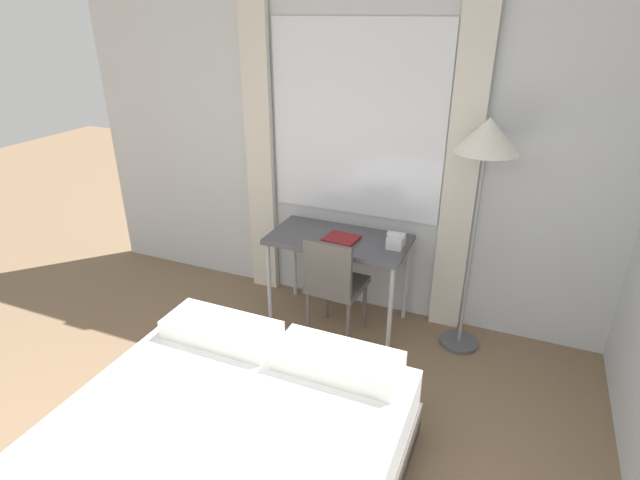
% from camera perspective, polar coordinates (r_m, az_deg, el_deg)
% --- Properties ---
extents(wall_back_with_window, '(5.07, 0.13, 2.70)m').
position_cam_1_polar(wall_back_with_window, '(4.04, 4.24, 9.88)').
color(wall_back_with_window, silver).
rests_on(wall_back_with_window, ground_plane).
extents(desk, '(1.10, 0.56, 0.76)m').
position_cam_1_polar(desk, '(3.95, 2.14, -0.64)').
color(desk, '#4C4C51').
rests_on(desk, ground_plane).
extents(desk_chair, '(0.42, 0.42, 0.88)m').
position_cam_1_polar(desk_chair, '(3.80, 1.59, -4.79)').
color(desk_chair, '#59514C').
rests_on(desk_chair, ground_plane).
extents(bed, '(1.75, 2.00, 0.60)m').
position_cam_1_polar(bed, '(2.83, -12.61, -25.04)').
color(bed, '#4C4742').
rests_on(bed, ground_plane).
extents(standing_lamp, '(0.43, 0.43, 1.76)m').
position_cam_1_polar(standing_lamp, '(3.51, 18.40, 9.51)').
color(standing_lamp, '#4C4C51').
rests_on(standing_lamp, ground_plane).
extents(telephone, '(0.14, 0.14, 0.12)m').
position_cam_1_polar(telephone, '(3.78, 8.66, -0.10)').
color(telephone, silver).
rests_on(telephone, desk).
extents(book, '(0.27, 0.24, 0.02)m').
position_cam_1_polar(book, '(3.87, 2.44, 0.16)').
color(book, maroon).
rests_on(book, desk).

